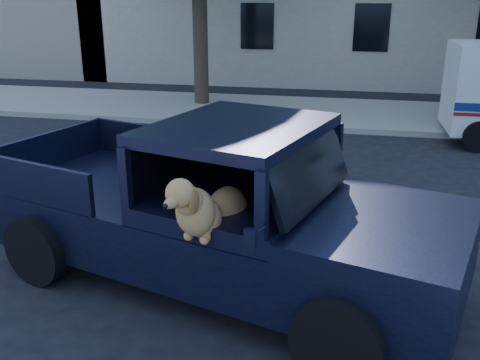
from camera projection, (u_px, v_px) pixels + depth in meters
The scene contains 4 objects.
ground at pixel (297, 270), 6.85m from camera, with size 120.00×120.00×0.00m, color black.
far_sidewalk at pixel (332, 113), 15.31m from camera, with size 60.00×4.00×0.15m, color gray.
lane_stripes at pixel (429, 190), 9.59m from camera, with size 21.60×0.14×0.01m, color silver, non-canonical shape.
pickup_truck at pixel (211, 228), 6.43m from camera, with size 5.98×3.69×2.00m.
Camera 1 is at (0.55, -6.09, 3.36)m, focal length 40.00 mm.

